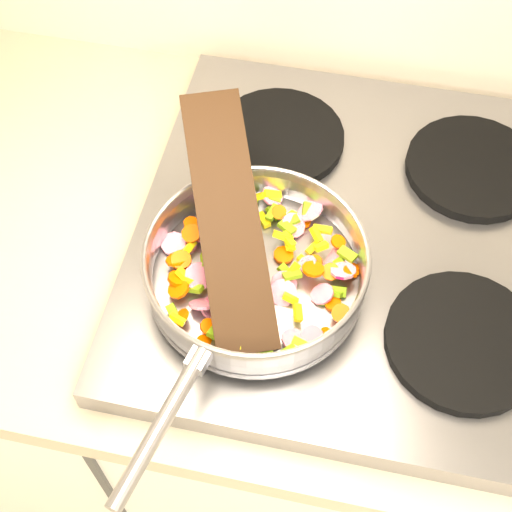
# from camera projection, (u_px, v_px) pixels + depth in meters

# --- Properties ---
(cooktop) EXTENTS (0.60, 0.60, 0.04)m
(cooktop) POSITION_uv_depth(u_px,v_px,m) (360.00, 241.00, 0.97)
(cooktop) COLOR #939399
(cooktop) RESTS_ON counter_top
(grate_fl) EXTENTS (0.19, 0.19, 0.02)m
(grate_fl) POSITION_uv_depth(u_px,v_px,m) (237.00, 299.00, 0.89)
(grate_fl) COLOR black
(grate_fl) RESTS_ON cooktop
(grate_fr) EXTENTS (0.19, 0.19, 0.02)m
(grate_fr) POSITION_uv_depth(u_px,v_px,m) (463.00, 341.00, 0.86)
(grate_fr) COLOR black
(grate_fr) RESTS_ON cooktop
(grate_bl) EXTENTS (0.19, 0.19, 0.02)m
(grate_bl) POSITION_uv_depth(u_px,v_px,m) (279.00, 137.00, 1.04)
(grate_bl) COLOR black
(grate_bl) RESTS_ON cooktop
(grate_br) EXTENTS (0.19, 0.19, 0.02)m
(grate_br) POSITION_uv_depth(u_px,v_px,m) (473.00, 168.00, 1.01)
(grate_br) COLOR black
(grate_br) RESTS_ON cooktop
(saute_pan) EXTENTS (0.32, 0.48, 0.06)m
(saute_pan) POSITION_uv_depth(u_px,v_px,m) (255.00, 267.00, 0.87)
(saute_pan) COLOR #9E9EA5
(saute_pan) RESTS_ON grate_fl
(vegetable_heap) EXTENTS (0.26, 0.26, 0.05)m
(vegetable_heap) POSITION_uv_depth(u_px,v_px,m) (253.00, 269.00, 0.88)
(vegetable_heap) COLOR yellow
(vegetable_heap) RESTS_ON saute_pan
(wooden_spatula) EXTENTS (0.18, 0.32, 0.13)m
(wooden_spatula) POSITION_uv_depth(u_px,v_px,m) (228.00, 219.00, 0.85)
(wooden_spatula) COLOR black
(wooden_spatula) RESTS_ON saute_pan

